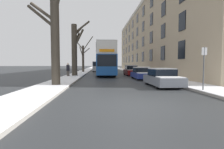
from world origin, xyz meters
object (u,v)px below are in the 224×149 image
object	(u,v)px
bare_tree_left_0	(54,40)
parked_car_2	(131,71)
bare_tree_left_1	(75,48)
parked_car_1	(141,73)
parked_car_0	(162,78)
bare_tree_left_2	(83,57)
pedestrian_left_sidewalk	(68,69)
double_decker_bus	(105,58)
street_sign_post	(204,67)
oncoming_van	(97,66)

from	to	relation	value
bare_tree_left_0	parked_car_2	distance (m)	14.95
bare_tree_left_1	parked_car_1	size ratio (longest dim) A/B	1.71
parked_car_0	parked_car_1	world-z (taller)	parked_car_1
bare_tree_left_2	pedestrian_left_sidewalk	distance (m)	12.37
bare_tree_left_2	parked_car_0	size ratio (longest dim) A/B	1.70
bare_tree_left_1	parked_car_1	distance (m)	9.48
double_decker_bus	parked_car_2	xyz separation A→B (m)	(3.79, -0.37, -1.85)
bare_tree_left_1	street_sign_post	xyz separation A→B (m)	(9.20, -13.68, -2.25)
parked_car_2	street_sign_post	xyz separation A→B (m)	(1.36, -15.75, 0.82)
parked_car_1	street_sign_post	size ratio (longest dim) A/B	1.68
parked_car_2	double_decker_bus	bearing A→B (deg)	174.45
bare_tree_left_0	parked_car_1	distance (m)	10.32
parked_car_0	bare_tree_left_0	bearing A→B (deg)	177.01
double_decker_bus	parked_car_0	xyz separation A→B (m)	(3.79, -13.17, -1.91)
oncoming_van	bare_tree_left_2	bearing A→B (deg)	-122.00
bare_tree_left_0	bare_tree_left_2	distance (m)	21.47
parked_car_2	bare_tree_left_2	bearing A→B (deg)	130.72
parked_car_1	street_sign_post	bearing A→B (deg)	-81.74
bare_tree_left_2	parked_car_1	world-z (taller)	bare_tree_left_2
parked_car_2	bare_tree_left_0	bearing A→B (deg)	-122.62
bare_tree_left_1	double_decker_bus	size ratio (longest dim) A/B	0.68
double_decker_bus	bare_tree_left_1	bearing A→B (deg)	-148.91
bare_tree_left_0	parked_car_0	size ratio (longest dim) A/B	1.62
double_decker_bus	oncoming_van	xyz separation A→B (m)	(-1.33, 13.05, -1.33)
bare_tree_left_2	street_sign_post	size ratio (longest dim) A/B	2.67
bare_tree_left_2	double_decker_bus	world-z (taller)	bare_tree_left_2
street_sign_post	parked_car_2	bearing A→B (deg)	94.94
bare_tree_left_0	parked_car_2	size ratio (longest dim) A/B	1.54
bare_tree_left_0	bare_tree_left_2	size ratio (longest dim) A/B	0.95
bare_tree_left_0	double_decker_bus	world-z (taller)	bare_tree_left_0
parked_car_1	parked_car_2	xyz separation A→B (m)	(-0.00, 6.38, 0.06)
bare_tree_left_2	parked_car_0	xyz separation A→B (m)	(7.82, -21.88, -2.46)
bare_tree_left_1	parked_car_0	distance (m)	13.65
oncoming_van	street_sign_post	xyz separation A→B (m)	(6.48, -29.17, 0.30)
bare_tree_left_2	parked_car_0	distance (m)	23.37
double_decker_bus	street_sign_post	bearing A→B (deg)	-72.29
bare_tree_left_2	oncoming_van	xyz separation A→B (m)	(2.71, 4.33, -1.88)
bare_tree_left_1	pedestrian_left_sidewalk	xyz separation A→B (m)	(-0.78, -1.00, -2.77)
bare_tree_left_0	bare_tree_left_1	size ratio (longest dim) A/B	0.88
oncoming_van	pedestrian_left_sidewalk	xyz separation A→B (m)	(-3.50, -16.49, -0.22)
parked_car_0	street_sign_post	size ratio (longest dim) A/B	1.57
bare_tree_left_2	street_sign_post	xyz separation A→B (m)	(9.18, -24.84, -1.58)
double_decker_bus	parked_car_2	distance (m)	4.23
bare_tree_left_2	parked_car_2	world-z (taller)	bare_tree_left_2
parked_car_0	oncoming_van	bearing A→B (deg)	101.04
parked_car_0	pedestrian_left_sidewalk	bearing A→B (deg)	131.55
pedestrian_left_sidewalk	parked_car_1	bearing A→B (deg)	171.33
parked_car_1	oncoming_van	size ratio (longest dim) A/B	0.89
bare_tree_left_0	bare_tree_left_1	distance (m)	10.31
bare_tree_left_0	oncoming_van	distance (m)	26.05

